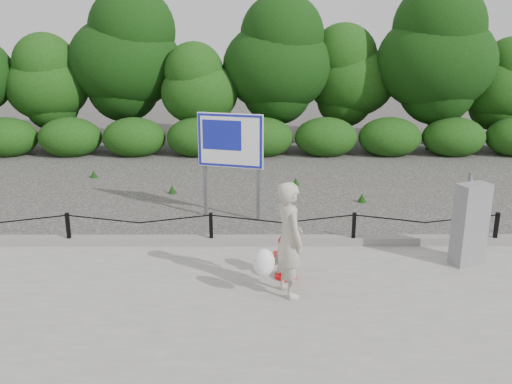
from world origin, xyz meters
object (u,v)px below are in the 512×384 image
at_px(pedestrian, 287,241).
at_px(utility_cabinet, 470,224).
at_px(fire_hydrant, 286,256).
at_px(advertising_sign, 230,145).

height_order(pedestrian, utility_cabinet, pedestrian).
xyz_separation_m(fire_hydrant, advertising_sign, (-0.97, 3.02, 1.10)).
xyz_separation_m(pedestrian, advertising_sign, (-0.94, 3.56, 0.64)).
bearing_deg(pedestrian, fire_hydrant, -23.91).
bearing_deg(fire_hydrant, pedestrian, -106.26).
distance_m(utility_cabinet, advertising_sign, 4.71).
bearing_deg(utility_cabinet, pedestrian, 177.50).
relative_size(fire_hydrant, advertising_sign, 0.34).
bearing_deg(advertising_sign, pedestrian, -59.28).
distance_m(pedestrian, utility_cabinet, 3.17).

